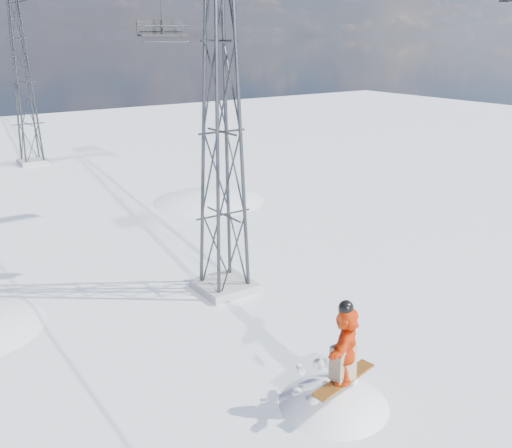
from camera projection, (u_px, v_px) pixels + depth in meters
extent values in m
plane|color=white|center=(379.00, 419.00, 13.13)|extent=(120.00, 120.00, 0.00)
sphere|color=white|center=(213.00, 357.00, 33.39)|extent=(20.00, 20.00, 20.00)
cube|color=#999999|center=(225.00, 286.00, 19.75)|extent=(1.80, 1.80, 0.30)
cube|color=#999999|center=(33.00, 162.00, 39.22)|extent=(1.80, 1.80, 0.30)
cube|color=#B86518|center=(344.00, 380.00, 13.14)|extent=(1.93, 0.66, 0.13)
imported|color=#E43B0A|center=(346.00, 344.00, 12.85)|extent=(1.68, 1.47, 1.84)
cube|color=#957B5C|center=(345.00, 363.00, 13.00)|extent=(0.65, 0.62, 0.84)
sphere|color=black|center=(348.00, 308.00, 12.56)|extent=(0.34, 0.34, 0.34)
cylinder|color=black|center=(162.00, 5.00, 24.48)|extent=(0.09, 0.09, 2.43)
cube|color=black|center=(163.00, 35.00, 24.86)|extent=(2.21, 0.50, 0.09)
cube|color=black|center=(160.00, 27.00, 24.95)|extent=(2.21, 0.07, 0.61)
cylinder|color=black|center=(166.00, 42.00, 24.74)|extent=(2.21, 0.07, 0.07)
cylinder|color=black|center=(166.00, 26.00, 24.48)|extent=(2.21, 0.06, 0.06)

